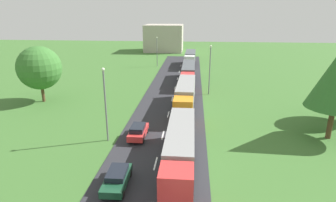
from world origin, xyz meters
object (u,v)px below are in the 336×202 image
object	(u,v)px
car_fourth	(138,131)
truck_third	(185,95)
tree_oak	(39,68)
distant_building	(164,38)
car_third	(117,178)
lamppost_second	(105,101)
truck_fourth	(188,73)
lamppost_fourth	(157,50)
truck_fifth	(190,58)
lamppost_third	(210,68)
truck_second	(180,148)

from	to	relation	value
car_fourth	truck_third	bearing A→B (deg)	63.91
tree_oak	distant_building	bearing A→B (deg)	77.85
car_third	distant_building	distance (m)	82.56
lamppost_second	tree_oak	xyz separation A→B (m)	(-14.47, 13.03, 0.83)
lamppost_second	tree_oak	size ratio (longest dim) A/B	0.94
car_fourth	distant_building	world-z (taller)	distant_building
lamppost_second	truck_fourth	bearing A→B (deg)	72.94
truck_fourth	lamppost_fourth	world-z (taller)	lamppost_fourth
truck_third	lamppost_fourth	xyz separation A→B (m)	(-8.43, 33.17, 2.05)
truck_fifth	car_third	xyz separation A→B (m)	(-5.09, -53.72, -1.36)
truck_third	lamppost_second	world-z (taller)	lamppost_second
lamppost_third	truck_fifth	bearing A→B (deg)	98.22
tree_oak	distant_building	world-z (taller)	distant_building
truck_third	lamppost_third	xyz separation A→B (m)	(3.83, 8.51, 2.50)
lamppost_fourth	truck_second	bearing A→B (deg)	-80.27
truck_fourth	truck_fifth	xyz separation A→B (m)	(0.06, 17.88, 0.06)
truck_second	truck_fourth	distance (m)	32.59
truck_third	lamppost_second	bearing A→B (deg)	-126.93
truck_fifth	tree_oak	distance (m)	39.64
truck_fifth	car_fourth	distance (m)	44.66
truck_second	lamppost_third	xyz separation A→B (m)	(3.76, 24.85, 2.58)
truck_third	distant_building	xyz separation A→B (m)	(-9.71, 62.76, 2.39)
car_fourth	lamppost_fourth	world-z (taller)	lamppost_fourth
lamppost_third	distant_building	distance (m)	55.91
truck_second	distant_building	xyz separation A→B (m)	(-9.77, 79.10, 2.47)
car_fourth	lamppost_second	size ratio (longest dim) A/B	0.51
truck_third	truck_fifth	xyz separation A→B (m)	(0.13, 34.13, -0.05)
truck_second	distant_building	distance (m)	79.74
truck_second	tree_oak	size ratio (longest dim) A/B	1.56
truck_fifth	distant_building	xyz separation A→B (m)	(-9.83, 28.62, 2.44)
truck_fourth	truck_second	bearing A→B (deg)	-89.99
truck_fourth	lamppost_second	distance (m)	28.70
car_third	lamppost_second	xyz separation A→B (m)	(-3.36, 8.51, 3.83)
lamppost_fourth	lamppost_second	bearing A→B (deg)	-89.86
lamppost_third	distant_building	bearing A→B (deg)	104.01
truck_third	truck_fourth	world-z (taller)	truck_third
car_third	car_fourth	bearing A→B (deg)	90.26
tree_oak	truck_second	bearing A→B (deg)	-38.67
distant_building	truck_third	bearing A→B (deg)	-81.21
car_third	tree_oak	bearing A→B (deg)	129.62
truck_fifth	distant_building	distance (m)	30.36
tree_oak	truck_fourth	bearing A→B (deg)	32.03
truck_second	tree_oak	distance (m)	29.47
truck_fourth	lamppost_fourth	size ratio (longest dim) A/B	1.95
car_fourth	lamppost_second	distance (m)	5.09
lamppost_second	distant_building	distance (m)	73.85
lamppost_second	lamppost_third	xyz separation A→B (m)	(12.15, 19.59, 0.08)
truck_second	lamppost_second	world-z (taller)	lamppost_second
truck_fifth	truck_fourth	bearing A→B (deg)	-90.20
truck_second	tree_oak	world-z (taller)	tree_oak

